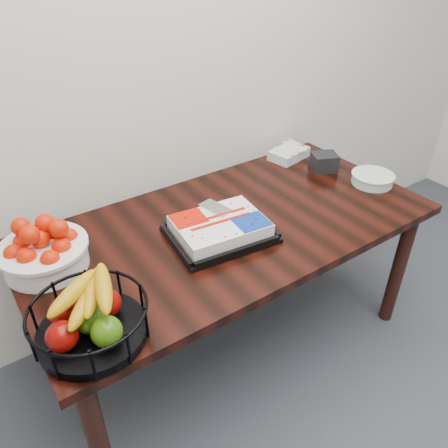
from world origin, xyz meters
TOP-DOWN VIEW (x-y plane):
  - table at (0.00, 2.00)m, footprint 1.80×0.90m
  - cake_tray at (-0.10, 1.94)m, footprint 0.45×0.37m
  - tangerine_bowl at (-0.75, 2.15)m, footprint 0.33×0.33m
  - fruit_basket at (-0.73, 1.72)m, footprint 0.37×0.37m
  - plate_stack at (0.80, 1.88)m, footprint 0.21×0.21m
  - fork_bag at (0.65, 2.35)m, footprint 0.24×0.18m
  - napkin_box at (0.71, 2.13)m, footprint 0.16×0.15m

SIDE VIEW (x-z plane):
  - table at x=0.00m, z-range 0.29..1.04m
  - plate_stack at x=0.80m, z-range 0.75..0.80m
  - fork_bag at x=0.65m, z-range 0.75..0.81m
  - cake_tray at x=-0.10m, z-range 0.75..0.83m
  - napkin_box at x=0.71m, z-range 0.75..0.84m
  - fruit_basket at x=-0.73m, z-range 0.73..0.93m
  - tangerine_bowl at x=-0.75m, z-range 0.74..0.95m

